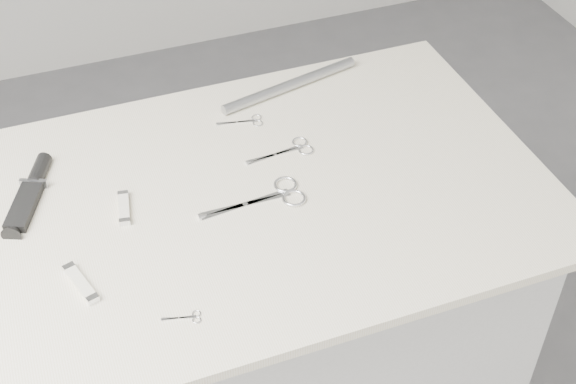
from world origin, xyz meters
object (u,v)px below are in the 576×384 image
object	(u,v)px
pocket_knife_a	(124,208)
pocket_knife_b	(81,283)
embroidery_scissors_a	(291,150)
sheathed_knife	(31,190)
tiny_scissors	(187,318)
metal_rail	(290,85)
embroidery_scissors_b	(247,121)
plinth	(274,347)
large_shears	(274,196)

from	to	relation	value
pocket_knife_a	pocket_knife_b	distance (m)	0.18
embroidery_scissors_a	sheathed_knife	size ratio (longest dim) A/B	0.71
sheathed_knife	tiny_scissors	bearing A→B (deg)	-130.26
sheathed_knife	metal_rail	world-z (taller)	metal_rail
embroidery_scissors_b	pocket_knife_a	size ratio (longest dim) A/B	1.11
pocket_knife_b	pocket_knife_a	bearing A→B (deg)	-50.77
pocket_knife_b	embroidery_scissors_a	bearing A→B (deg)	-81.72
plinth	embroidery_scissors_b	size ratio (longest dim) A/B	9.77
sheathed_knife	pocket_knife_b	world-z (taller)	sheathed_knife
embroidery_scissors_a	pocket_knife_a	size ratio (longest dim) A/B	1.61
embroidery_scissors_a	embroidery_scissors_b	world-z (taller)	same
embroidery_scissors_a	tiny_scissors	size ratio (longest dim) A/B	2.17
large_shears	sheathed_knife	xyz separation A→B (m)	(-0.40, 0.16, 0.00)
large_shears	pocket_knife_a	size ratio (longest dim) A/B	2.32
large_shears	pocket_knife_a	world-z (taller)	pocket_knife_a
large_shears	embroidery_scissors_b	bearing A→B (deg)	81.41
plinth	large_shears	size ratio (longest dim) A/B	4.70
embroidery_scissors_a	tiny_scissors	xyz separation A→B (m)	(-0.29, -0.32, -0.00)
large_shears	pocket_knife_b	distance (m)	0.37
plinth	embroidery_scissors_a	distance (m)	0.49
plinth	metal_rail	xyz separation A→B (m)	(0.14, 0.28, 0.48)
plinth	pocket_knife_b	world-z (taller)	pocket_knife_b
embroidery_scissors_a	pocket_knife_a	bearing A→B (deg)	-176.09
pocket_knife_a	metal_rail	bearing A→B (deg)	-49.14
large_shears	embroidery_scissors_b	distance (m)	0.23
pocket_knife_a	metal_rail	size ratio (longest dim) A/B	0.26
plinth	large_shears	bearing A→B (deg)	-95.51
sheathed_knife	pocket_knife_b	xyz separation A→B (m)	(0.05, -0.25, -0.00)
plinth	metal_rail	distance (m)	0.57
tiny_scissors	large_shears	bearing A→B (deg)	58.91
embroidery_scissors_a	metal_rail	bearing A→B (deg)	64.88
embroidery_scissors_b	embroidery_scissors_a	bearing A→B (deg)	-54.27
tiny_scissors	pocket_knife_b	distance (m)	0.19
sheathed_knife	metal_rail	size ratio (longest dim) A/B	0.58
sheathed_knife	pocket_knife_a	world-z (taller)	sheathed_knife
embroidery_scissors_b	pocket_knife_a	bearing A→B (deg)	-137.58
embroidery_scissors_b	tiny_scissors	bearing A→B (deg)	-107.19
tiny_scissors	metal_rail	world-z (taller)	metal_rail
pocket_knife_b	sheathed_knife	bearing A→B (deg)	-6.50
sheathed_knife	large_shears	bearing A→B (deg)	-88.57
tiny_scissors	pocket_knife_a	size ratio (longest dim) A/B	0.74
pocket_knife_a	embroidery_scissors_b	bearing A→B (deg)	-49.61
embroidery_scissors_b	pocket_knife_a	xyz separation A→B (m)	(-0.28, -0.17, 0.00)
embroidery_scissors_a	embroidery_scissors_b	xyz separation A→B (m)	(-0.05, 0.11, -0.00)
plinth	tiny_scissors	size ratio (longest dim) A/B	14.68
plinth	tiny_scissors	bearing A→B (deg)	-132.81
plinth	sheathed_knife	xyz separation A→B (m)	(-0.41, 0.14, 0.48)
large_shears	pocket_knife_b	bearing A→B (deg)	-168.44
sheathed_knife	metal_rail	distance (m)	0.57
plinth	tiny_scissors	distance (m)	0.57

